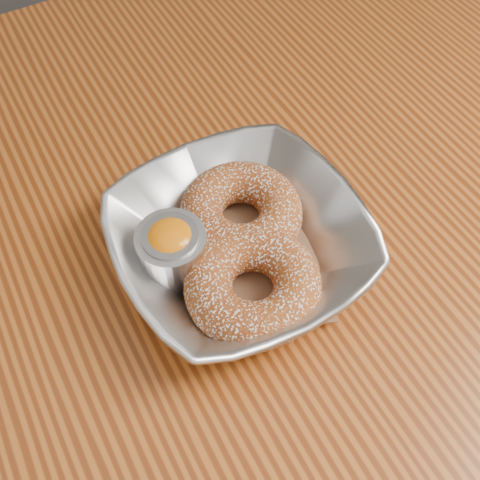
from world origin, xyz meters
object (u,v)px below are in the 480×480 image
table (200,275)px  ramekin (172,250)px  donut_back (241,213)px  serving_bowl (240,243)px  donut_front (253,286)px

table → ramekin: (-0.04, -0.04, 0.13)m
donut_back → ramekin: ramekin is taller
serving_bowl → ramekin: bearing=164.8°
donut_front → ramekin: ramekin is taller
serving_bowl → ramekin: size_ratio=3.65×
table → donut_front: (0.01, -0.10, 0.13)m
ramekin → table: bearing=48.6°
table → ramekin: bearing=-131.4°
table → ramekin: size_ratio=20.86×
table → donut_front: bearing=-87.1°
table → donut_front: donut_front is taller
donut_front → ramekin: 0.07m
serving_bowl → ramekin: 0.06m
serving_bowl → donut_back: bearing=59.2°
ramekin → donut_front: bearing=-53.7°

